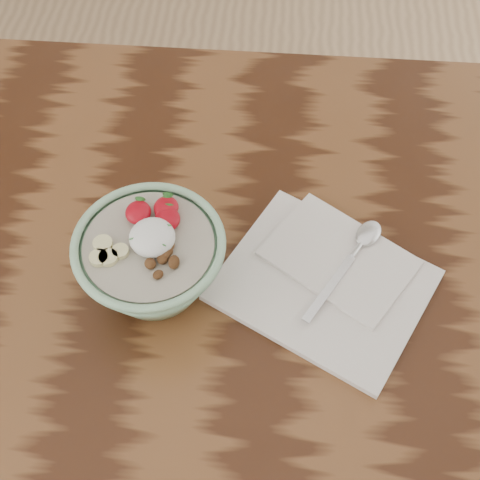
% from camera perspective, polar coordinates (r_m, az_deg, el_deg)
% --- Properties ---
extents(table, '(1.60, 0.90, 0.75)m').
position_cam_1_polar(table, '(1.03, -9.52, -4.37)').
color(table, '#381C0E').
rests_on(table, ground).
extents(breakfast_bowl, '(0.19, 0.19, 0.13)m').
position_cam_1_polar(breakfast_bowl, '(0.87, -7.52, -1.74)').
color(breakfast_bowl, '#94C79D').
rests_on(breakfast_bowl, table).
extents(napkin, '(0.33, 0.31, 0.02)m').
position_cam_1_polar(napkin, '(0.92, 7.42, -3.33)').
color(napkin, white).
rests_on(napkin, table).
extents(spoon, '(0.12, 0.18, 0.01)m').
position_cam_1_polar(spoon, '(0.94, 10.13, -0.55)').
color(spoon, silver).
rests_on(spoon, napkin).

